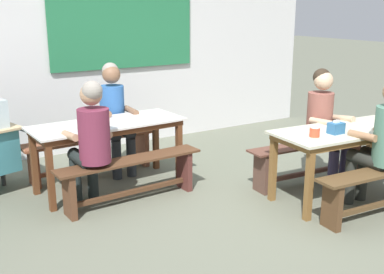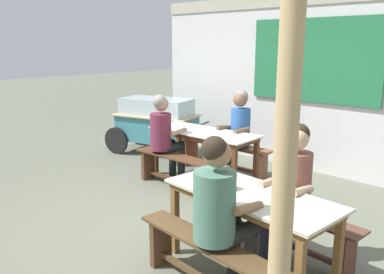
{
  "view_description": "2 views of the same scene",
  "coord_description": "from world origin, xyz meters",
  "px_view_note": "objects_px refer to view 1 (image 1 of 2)",
  "views": [
    {
      "loc": [
        -2.75,
        -3.43,
        1.94
      ],
      "look_at": [
        -0.26,
        0.58,
        0.63
      ],
      "focal_mm": 44.76,
      "sensor_mm": 36.0,
      "label": 1
    },
    {
      "loc": [
        2.88,
        -2.95,
        1.97
      ],
      "look_at": [
        -0.26,
        0.32,
        0.91
      ],
      "focal_mm": 37.67,
      "sensor_mm": 36.0,
      "label": 2
    }
  ],
  "objects_px": {
    "bench_far_front": "(131,174)",
    "bench_near_back": "(309,157)",
    "dining_table_near": "(345,137)",
    "bench_near_front": "(381,185)",
    "condiment_jar": "(315,132)",
    "tissue_box": "(336,128)",
    "person_center_facing": "(114,111)",
    "person_right_near_table": "(325,120)",
    "person_left_back_turned": "(91,137)",
    "dining_table_far": "(108,130)",
    "bench_far_back": "(91,149)"
  },
  "relations": [
    {
      "from": "bench_far_front",
      "to": "bench_near_back",
      "type": "xyz_separation_m",
      "value": [
        1.94,
        -0.53,
        -0.01
      ]
    },
    {
      "from": "dining_table_near",
      "to": "bench_near_front",
      "type": "relative_size",
      "value": 1.07
    },
    {
      "from": "condiment_jar",
      "to": "bench_near_front",
      "type": "bearing_deg",
      "value": -45.79
    },
    {
      "from": "bench_near_back",
      "to": "condiment_jar",
      "type": "xyz_separation_m",
      "value": [
        -0.52,
        -0.54,
        0.49
      ]
    },
    {
      "from": "bench_near_back",
      "to": "condiment_jar",
      "type": "height_order",
      "value": "condiment_jar"
    },
    {
      "from": "tissue_box",
      "to": "person_center_facing",
      "type": "bearing_deg",
      "value": 125.23
    },
    {
      "from": "bench_near_front",
      "to": "person_center_facing",
      "type": "height_order",
      "value": "person_center_facing"
    },
    {
      "from": "person_right_near_table",
      "to": "person_left_back_turned",
      "type": "height_order",
      "value": "person_right_near_table"
    },
    {
      "from": "dining_table_far",
      "to": "bench_near_back",
      "type": "height_order",
      "value": "dining_table_far"
    },
    {
      "from": "bench_far_back",
      "to": "condiment_jar",
      "type": "height_order",
      "value": "condiment_jar"
    },
    {
      "from": "bench_far_back",
      "to": "bench_near_back",
      "type": "height_order",
      "value": "same"
    },
    {
      "from": "dining_table_far",
      "to": "condiment_jar",
      "type": "bearing_deg",
      "value": -47.37
    },
    {
      "from": "person_right_near_table",
      "to": "person_left_back_turned",
      "type": "bearing_deg",
      "value": 164.61
    },
    {
      "from": "tissue_box",
      "to": "dining_table_far",
      "type": "bearing_deg",
      "value": 136.98
    },
    {
      "from": "person_right_near_table",
      "to": "tissue_box",
      "type": "xyz_separation_m",
      "value": [
        -0.36,
        -0.48,
        0.07
      ]
    },
    {
      "from": "bench_near_front",
      "to": "dining_table_near",
      "type": "bearing_deg",
      "value": 85.95
    },
    {
      "from": "bench_far_back",
      "to": "person_left_back_turned",
      "type": "bearing_deg",
      "value": -108.8
    },
    {
      "from": "dining_table_near",
      "to": "person_center_facing",
      "type": "bearing_deg",
      "value": 130.05
    },
    {
      "from": "bench_near_front",
      "to": "condiment_jar",
      "type": "distance_m",
      "value": 0.8
    },
    {
      "from": "person_left_back_turned",
      "to": "dining_table_far",
      "type": "bearing_deg",
      "value": 52.3
    },
    {
      "from": "bench_far_back",
      "to": "tissue_box",
      "type": "relative_size",
      "value": 11.05
    },
    {
      "from": "dining_table_far",
      "to": "bench_near_front",
      "type": "xyz_separation_m",
      "value": [
        1.89,
        -2.03,
        -0.35
      ]
    },
    {
      "from": "bench_far_front",
      "to": "bench_near_back",
      "type": "relative_size",
      "value": 0.99
    },
    {
      "from": "dining_table_far",
      "to": "bench_far_front",
      "type": "height_order",
      "value": "dining_table_far"
    },
    {
      "from": "dining_table_far",
      "to": "person_right_near_table",
      "type": "distance_m",
      "value": 2.35
    },
    {
      "from": "dining_table_near",
      "to": "condiment_jar",
      "type": "distance_m",
      "value": 0.5
    },
    {
      "from": "dining_table_far",
      "to": "person_left_back_turned",
      "type": "distance_m",
      "value": 0.57
    },
    {
      "from": "bench_far_front",
      "to": "person_left_back_turned",
      "type": "height_order",
      "value": "person_left_back_turned"
    },
    {
      "from": "tissue_box",
      "to": "condiment_jar",
      "type": "bearing_deg",
      "value": 174.83
    },
    {
      "from": "dining_table_near",
      "to": "person_center_facing",
      "type": "distance_m",
      "value": 2.58
    },
    {
      "from": "bench_far_front",
      "to": "person_right_near_table",
      "type": "height_order",
      "value": "person_right_near_table"
    },
    {
      "from": "bench_far_front",
      "to": "bench_near_back",
      "type": "height_order",
      "value": "same"
    },
    {
      "from": "bench_near_front",
      "to": "tissue_box",
      "type": "relative_size",
      "value": 10.12
    },
    {
      "from": "condiment_jar",
      "to": "person_right_near_table",
      "type": "bearing_deg",
      "value": 36.15
    },
    {
      "from": "bench_far_back",
      "to": "bench_far_front",
      "type": "relative_size",
      "value": 1.04
    },
    {
      "from": "bench_near_back",
      "to": "bench_far_front",
      "type": "bearing_deg",
      "value": 164.77
    },
    {
      "from": "bench_far_front",
      "to": "person_center_facing",
      "type": "xyz_separation_m",
      "value": [
        0.24,
        0.95,
        0.44
      ]
    },
    {
      "from": "person_left_back_turned",
      "to": "tissue_box",
      "type": "height_order",
      "value": "person_left_back_turned"
    },
    {
      "from": "person_right_near_table",
      "to": "bench_near_front",
      "type": "bearing_deg",
      "value": -101.07
    },
    {
      "from": "bench_near_front",
      "to": "condiment_jar",
      "type": "bearing_deg",
      "value": 134.21
    },
    {
      "from": "bench_near_back",
      "to": "dining_table_near",
      "type": "bearing_deg",
      "value": -94.05
    },
    {
      "from": "dining_table_near",
      "to": "person_left_back_turned",
      "type": "relative_size",
      "value": 1.23
    },
    {
      "from": "bench_far_back",
      "to": "person_center_facing",
      "type": "relative_size",
      "value": 1.23
    },
    {
      "from": "bench_far_back",
      "to": "person_center_facing",
      "type": "distance_m",
      "value": 0.52
    },
    {
      "from": "person_center_facing",
      "to": "condiment_jar",
      "type": "xyz_separation_m",
      "value": [
        1.18,
        -2.02,
        0.04
      ]
    },
    {
      "from": "bench_far_back",
      "to": "person_left_back_turned",
      "type": "height_order",
      "value": "person_left_back_turned"
    },
    {
      "from": "person_right_near_table",
      "to": "person_center_facing",
      "type": "distance_m",
      "value": 2.39
    },
    {
      "from": "person_left_back_turned",
      "to": "bench_near_back",
      "type": "bearing_deg",
      "value": -14.15
    },
    {
      "from": "bench_near_back",
      "to": "person_right_near_table",
      "type": "xyz_separation_m",
      "value": [
        0.11,
        -0.08,
        0.43
      ]
    },
    {
      "from": "tissue_box",
      "to": "bench_near_back",
      "type": "bearing_deg",
      "value": 65.66
    }
  ]
}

